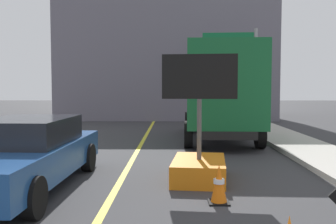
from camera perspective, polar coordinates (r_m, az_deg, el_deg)
lane_center_stripe at (r=6.21m, az=-10.01°, el=-15.03°), size 0.14×36.00×0.01m
arrow_board_trailer at (r=8.27m, az=4.67°, el=-6.86°), size 1.60×1.91×2.70m
box_truck at (r=14.38m, az=7.76°, el=3.09°), size 2.82×6.91×3.45m
pickup_car at (r=8.04m, az=-20.77°, el=-5.83°), size 2.08×5.08×1.38m
highway_guide_sign at (r=19.98m, az=10.72°, el=7.71°), size 2.79×0.30×5.00m
far_building_block at (r=26.75m, az=-0.20°, el=8.19°), size 13.46×8.45×8.21m
traffic_cone_mid_lane at (r=6.71m, az=7.63°, el=-10.67°), size 0.36×0.36×0.68m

